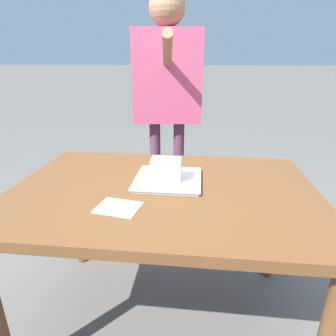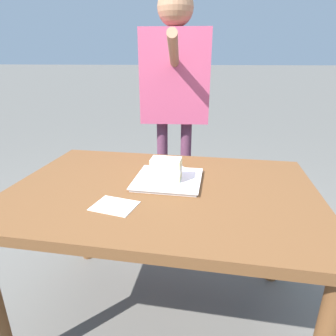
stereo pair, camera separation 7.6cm
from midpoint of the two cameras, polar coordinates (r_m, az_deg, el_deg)
The scene contains 7 objects.
ground_plane at distance 1.66m, azimuth 0.50°, elevation -27.24°, with size 160.00×160.00×0.00m, color #64615B.
patio_table at distance 1.27m, azimuth 0.59°, elevation -8.05°, with size 1.29×0.89×0.72m.
dessert_plate at distance 1.28m, azimuth 1.69°, elevation -2.33°, with size 0.29×0.29×0.02m.
cake_slice at distance 1.25m, azimuth 1.33°, elevation -0.19°, with size 0.13×0.08×0.09m.
dessert_fork at distance 1.48m, azimuth 1.57°, elevation 0.79°, with size 0.16×0.08×0.01m.
paper_napkin at distance 1.08m, azimuth -8.58°, elevation -7.46°, with size 0.17×0.15×0.00m.
diner_person at distance 1.99m, azimuth 2.51°, elevation 16.77°, with size 0.47×0.60×1.64m.
Camera 2 is at (0.22, -1.09, 1.23)m, focal length 30.73 mm.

